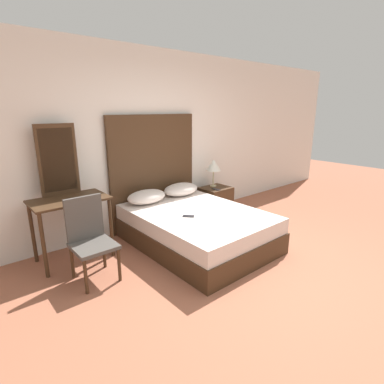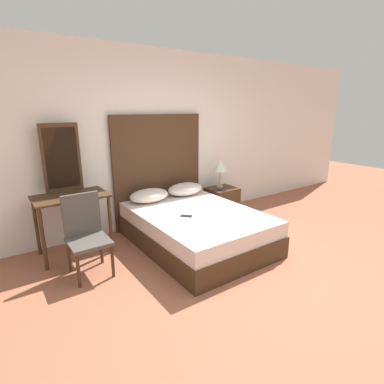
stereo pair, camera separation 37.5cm
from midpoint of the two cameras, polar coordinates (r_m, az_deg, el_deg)
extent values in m
plane|color=#9E5B42|center=(3.46, 12.01, -16.78)|extent=(16.00, 16.00, 0.00)
cube|color=white|center=(4.76, -10.47, 9.55)|extent=(10.00, 0.06, 2.70)
cube|color=#422B19|center=(4.20, -1.69, -8.12)|extent=(1.45, 1.99, 0.28)
cube|color=silver|center=(4.11, -1.72, -5.03)|extent=(1.42, 1.95, 0.20)
cube|color=#422B19|center=(4.78, -9.46, 3.86)|extent=(1.52, 0.05, 1.75)
ellipsoid|color=silver|center=(4.47, -11.03, -0.92)|extent=(0.60, 0.39, 0.19)
ellipsoid|color=silver|center=(4.81, -4.36, 0.49)|extent=(0.60, 0.39, 0.19)
cube|color=#232328|center=(3.88, -3.46, -4.65)|extent=(0.15, 0.16, 0.01)
cube|color=#422B19|center=(5.31, 2.48, -1.74)|extent=(0.50, 0.42, 0.50)
cylinder|color=tan|center=(5.31, 2.03, 1.17)|extent=(0.11, 0.11, 0.02)
cylinder|color=tan|center=(5.28, 2.05, 2.68)|extent=(0.02, 0.02, 0.27)
cone|color=silver|center=(5.23, 2.07, 5.18)|extent=(0.26, 0.26, 0.20)
cube|color=black|center=(5.10, 2.53, 0.49)|extent=(0.08, 0.15, 0.01)
cube|color=#422B19|center=(3.95, -24.92, -1.39)|extent=(0.88, 0.55, 0.02)
cylinder|color=#422B19|center=(3.78, -29.05, -9.04)|extent=(0.04, 0.04, 0.77)
cylinder|color=#422B19|center=(3.98, -17.80, -6.56)|extent=(0.04, 0.04, 0.77)
cylinder|color=#422B19|center=(4.21, -30.41, -6.78)|extent=(0.04, 0.04, 0.77)
cylinder|color=#422B19|center=(4.39, -20.21, -4.68)|extent=(0.04, 0.04, 0.77)
cube|color=#422B19|center=(4.09, -26.62, 5.44)|extent=(0.46, 0.03, 0.87)
cube|color=#B2BCC6|center=(4.08, -26.59, 5.43)|extent=(0.40, 0.01, 0.77)
cube|color=#4C4742|center=(3.50, -21.19, -9.64)|extent=(0.43, 0.44, 0.04)
cube|color=#4C4742|center=(3.58, -22.70, -4.62)|extent=(0.41, 0.04, 0.49)
cylinder|color=#422B19|center=(3.39, -22.73, -14.75)|extent=(0.04, 0.04, 0.38)
cylinder|color=#422B19|center=(3.49, -16.81, -13.20)|extent=(0.04, 0.04, 0.38)
cylinder|color=#422B19|center=(3.71, -24.63, -12.17)|extent=(0.04, 0.04, 0.38)
cylinder|color=#422B19|center=(3.81, -19.21, -10.87)|extent=(0.04, 0.04, 0.38)
camera|label=1|loc=(0.19, -92.64, -0.74)|focal=28.00mm
camera|label=2|loc=(0.19, 87.36, 0.74)|focal=28.00mm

